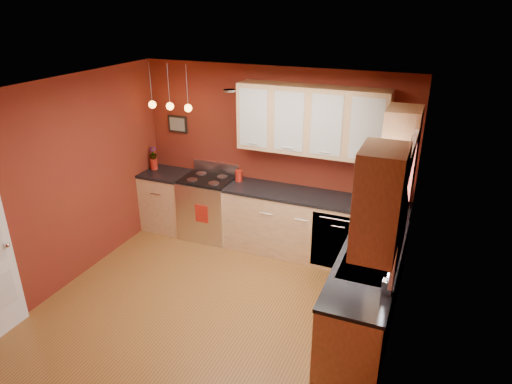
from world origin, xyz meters
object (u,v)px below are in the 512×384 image
at_px(sink, 367,267).
at_px(red_canister, 239,176).
at_px(coffee_maker, 396,197).
at_px(gas_range, 209,207).
at_px(soap_pump, 388,283).

relative_size(sink, red_canister, 4.15).
bearing_deg(coffee_maker, red_canister, 163.93).
relative_size(gas_range, coffee_maker, 3.74).
bearing_deg(red_canister, sink, -36.71).
height_order(sink, soap_pump, sink).
bearing_deg(sink, coffee_maker, 86.80).
xyz_separation_m(gas_range, sink, (2.62, -1.50, 0.43)).
bearing_deg(red_canister, gas_range, -167.50).
bearing_deg(sink, soap_pump, -58.72).
bearing_deg(coffee_maker, sink, -107.92).
bearing_deg(gas_range, coffee_maker, 1.09).
height_order(sink, coffee_maker, coffee_maker).
bearing_deg(sink, gas_range, 150.22).
distance_m(sink, coffee_maker, 1.56).
height_order(red_canister, soap_pump, soap_pump).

